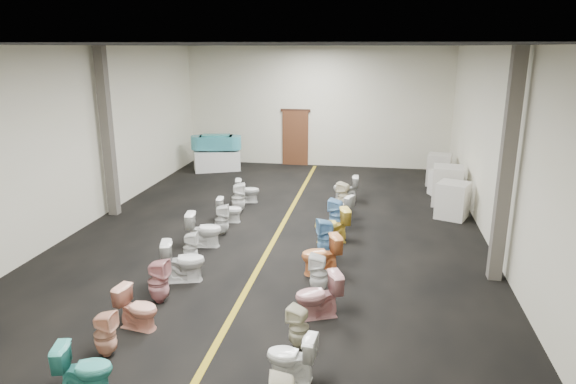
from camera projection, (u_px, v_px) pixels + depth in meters
name	position (u px, v px, depth m)	size (l,w,h in m)	color
floor	(276.00, 237.00, 12.49)	(16.00, 16.00, 0.00)	black
ceiling	(274.00, 45.00, 11.26)	(16.00, 16.00, 0.00)	black
wall_back	(316.00, 107.00, 19.46)	(10.00, 10.00, 0.00)	beige
wall_front	(88.00, 322.00, 4.30)	(10.00, 10.00, 0.00)	beige
wall_left	(78.00, 139.00, 12.71)	(16.00, 16.00, 0.00)	beige
wall_right	(502.00, 153.00, 11.05)	(16.00, 16.00, 0.00)	beige
aisle_stripe	(276.00, 237.00, 12.49)	(0.12, 15.60, 0.01)	#9C8116
back_door	(295.00, 138.00, 19.86)	(1.00, 0.10, 2.10)	#562D19
door_frame	(295.00, 110.00, 19.58)	(1.15, 0.08, 0.10)	#331C11
column_left	(107.00, 133.00, 13.61)	(0.25, 0.25, 4.50)	#59544C
column_right	(506.00, 169.00, 9.67)	(0.25, 0.25, 4.50)	#59544C
display_table	(217.00, 161.00, 19.14)	(1.65, 0.82, 0.73)	white
bathtub	(216.00, 142.00, 18.95)	(1.84, 0.88, 0.55)	teal
appliance_crate_a	(453.00, 200.00, 13.78)	(0.76, 0.76, 0.98)	white
appliance_crate_b	(447.00, 186.00, 14.92)	(0.83, 0.83, 1.14)	silver
appliance_crate_c	(443.00, 184.00, 15.84)	(0.69, 0.69, 0.78)	beige
appliance_crate_d	(439.00, 170.00, 17.06)	(0.73, 0.73, 1.04)	silver
toilet_left_0	(85.00, 369.00, 6.77)	(0.41, 0.72, 0.74)	teal
toilet_left_1	(105.00, 334.00, 7.61)	(0.32, 0.33, 0.72)	#F1AF8F
toilet_left_2	(138.00, 308.00, 8.37)	(0.40, 0.70, 0.72)	#F9AA90
toilet_left_3	(158.00, 281.00, 9.20)	(0.37, 0.38, 0.82)	#CE8B8E
toilet_left_4	(184.00, 261.00, 10.06)	(0.47, 0.82, 0.84)	silver
toilet_left_5	(190.00, 248.00, 10.93)	(0.31, 0.31, 0.68)	white
toilet_left_6	(204.00, 229.00, 11.82)	(0.45, 0.80, 0.81)	white
toilet_left_7	(222.00, 220.00, 12.57)	(0.34, 0.35, 0.76)	silver
toilet_left_8	(230.00, 210.00, 13.49)	(0.37, 0.65, 0.66)	white
toilet_left_9	(238.00, 198.00, 14.26)	(0.38, 0.38, 0.84)	white
toilet_left_10	(248.00, 191.00, 15.19)	(0.40, 0.70, 0.71)	silver
toilet_right_1	(291.00, 357.00, 7.06)	(0.40, 0.70, 0.71)	white
toilet_right_2	(299.00, 327.00, 7.82)	(0.31, 0.32, 0.69)	beige
toilet_right_3	(318.00, 296.00, 8.69)	(0.45, 0.79, 0.80)	#CF8D8E
toilet_right_4	(319.00, 274.00, 9.59)	(0.34, 0.35, 0.76)	white
toilet_right_5	(321.00, 255.00, 10.38)	(0.45, 0.80, 0.81)	#E78A4A
toilet_right_6	(326.00, 238.00, 11.25)	(0.38, 0.39, 0.85)	#68A1D0
toilet_right_7	(332.00, 225.00, 12.06)	(0.46, 0.81, 0.83)	#F2CE4B
toilet_right_8	(336.00, 215.00, 12.81)	(0.37, 0.38, 0.83)	#74ABDF
toilet_right_9	(341.00, 207.00, 13.69)	(0.39, 0.68, 0.69)	white
toilet_right_10	(344.00, 196.00, 14.53)	(0.35, 0.36, 0.78)	#F5E9C5
toilet_right_11	(346.00, 188.00, 15.40)	(0.42, 0.74, 0.75)	silver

